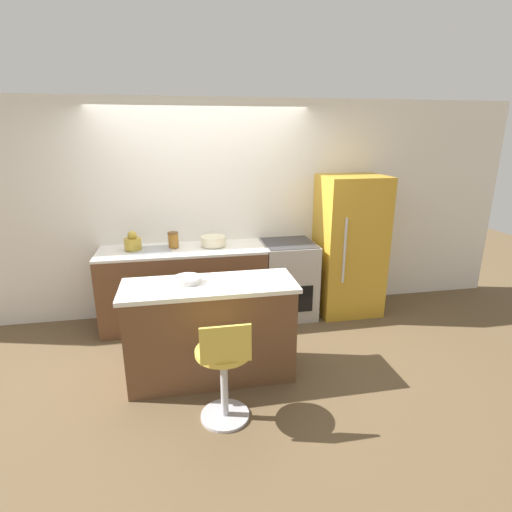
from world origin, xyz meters
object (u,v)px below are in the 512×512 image
object	(u,v)px
kettle	(133,242)
mixing_bowl	(213,241)
refrigerator	(349,246)
stool_chair	(224,371)
oven_range	(288,279)

from	to	relation	value
kettle	mixing_bowl	xyz separation A→B (m)	(0.91, 0.00, -0.03)
refrigerator	mixing_bowl	distance (m)	1.69
refrigerator	kettle	distance (m)	2.60
stool_chair	kettle	bearing A→B (deg)	113.70
oven_range	mixing_bowl	distance (m)	1.05
refrigerator	mixing_bowl	size ratio (longest dim) A/B	5.97
stool_chair	mixing_bowl	world-z (taller)	mixing_bowl
refrigerator	stool_chair	bearing A→B (deg)	-134.69
kettle	stool_chair	bearing A→B (deg)	-66.30
refrigerator	oven_range	bearing A→B (deg)	178.92
stool_chair	mixing_bowl	distance (m)	1.94
kettle	mixing_bowl	bearing A→B (deg)	0.00
stool_chair	kettle	distance (m)	2.11
oven_range	stool_chair	size ratio (longest dim) A/B	1.03
stool_chair	refrigerator	bearing A→B (deg)	45.31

